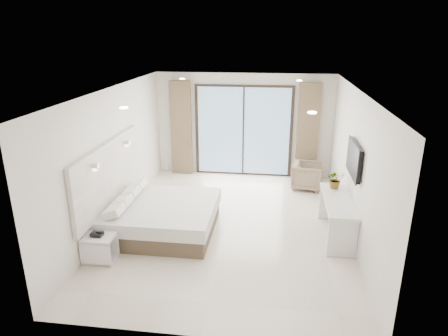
{
  "coord_description": "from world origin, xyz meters",
  "views": [
    {
      "loc": [
        0.82,
        -7.14,
        3.71
      ],
      "look_at": [
        -0.17,
        0.4,
        1.08
      ],
      "focal_mm": 32.0,
      "sensor_mm": 36.0,
      "label": 1
    }
  ],
  "objects": [
    {
      "name": "ground",
      "position": [
        0.0,
        0.0,
        0.0
      ],
      "size": [
        6.2,
        6.2,
        0.0
      ],
      "primitive_type": "plane",
      "color": "beige",
      "rests_on": "ground"
    },
    {
      "name": "room_shell",
      "position": [
        -0.2,
        0.71,
        1.58
      ],
      "size": [
        4.62,
        6.22,
        2.72
      ],
      "color": "silver",
      "rests_on": "ground"
    },
    {
      "name": "bed",
      "position": [
        -1.29,
        -0.37,
        0.3
      ],
      "size": [
        2.04,
        1.94,
        0.71
      ],
      "color": "brown",
      "rests_on": "ground"
    },
    {
      "name": "nightstand",
      "position": [
        -2.02,
        -1.56,
        0.23
      ],
      "size": [
        0.51,
        0.42,
        0.46
      ],
      "rotation": [
        0.0,
        0.0,
        0.02
      ],
      "color": "silver",
      "rests_on": "ground"
    },
    {
      "name": "phone",
      "position": [
        -2.05,
        -1.55,
        0.5
      ],
      "size": [
        0.2,
        0.16,
        0.06
      ],
      "primitive_type": "cube",
      "rotation": [
        0.0,
        0.0,
        -0.03
      ],
      "color": "black",
      "rests_on": "nightstand"
    },
    {
      "name": "console_desk",
      "position": [
        2.04,
        -0.17,
        0.57
      ],
      "size": [
        0.51,
        1.65,
        0.77
      ],
      "color": "silver",
      "rests_on": "ground"
    },
    {
      "name": "plant",
      "position": [
        2.04,
        0.38,
        0.92
      ],
      "size": [
        0.34,
        0.37,
        0.29
      ],
      "primitive_type": "imported",
      "rotation": [
        0.0,
        0.0,
        -0.0
      ],
      "color": "#33662D",
      "rests_on": "console_desk"
    },
    {
      "name": "armchair",
      "position": [
        1.65,
        2.26,
        0.36
      ],
      "size": [
        0.74,
        0.78,
        0.71
      ],
      "primitive_type": "imported",
      "rotation": [
        0.0,
        0.0,
        1.43
      ],
      "color": "#90745E",
      "rests_on": "ground"
    }
  ]
}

